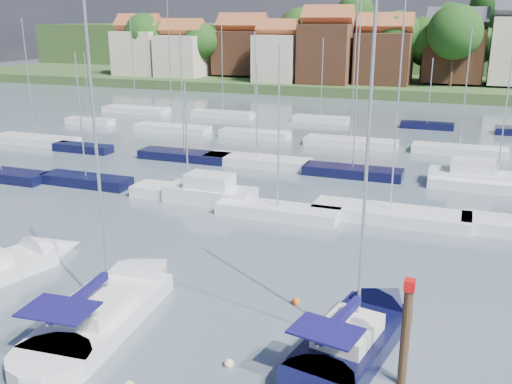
% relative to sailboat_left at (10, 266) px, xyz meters
% --- Properties ---
extents(ground, '(260.00, 260.00, 0.00)m').
position_rel_sailboat_left_xyz_m(ground, '(10.47, 35.40, -0.36)').
color(ground, '#43525B').
rests_on(ground, ground).
extents(sailboat_left, '(5.73, 11.20, 14.76)m').
position_rel_sailboat_left_xyz_m(sailboat_left, '(0.00, 0.00, 0.00)').
color(sailboat_left, silver).
rests_on(sailboat_left, ground).
extents(sailboat_centre, '(4.35, 13.01, 17.31)m').
position_rel_sailboat_left_xyz_m(sailboat_centre, '(8.06, -1.17, -0.01)').
color(sailboat_centre, silver).
rests_on(sailboat_centre, ground).
extents(sailboat_navy, '(5.13, 11.73, 15.76)m').
position_rel_sailboat_left_xyz_m(sailboat_navy, '(19.74, 0.22, -0.00)').
color(sailboat_navy, black).
rests_on(sailboat_navy, ground).
extents(timber_piling, '(0.40, 0.40, 6.67)m').
position_rel_sailboat_left_xyz_m(timber_piling, '(21.75, -2.73, 0.96)').
color(timber_piling, '#4C331E').
rests_on(timber_piling, ground).
extents(buoy_e, '(0.42, 0.42, 0.42)m').
position_rel_sailboat_left_xyz_m(buoy_e, '(16.06, 2.05, -0.36)').
color(buoy_e, '#D85914').
rests_on(buoy_e, ground).
extents(buoy_g, '(0.42, 0.42, 0.42)m').
position_rel_sailboat_left_xyz_m(buoy_g, '(15.01, -4.01, -0.36)').
color(buoy_g, beige).
rests_on(buoy_g, ground).
extents(marina_field, '(79.62, 41.41, 15.93)m').
position_rel_sailboat_left_xyz_m(marina_field, '(12.38, 30.55, 0.07)').
color(marina_field, silver).
rests_on(marina_field, ground).
extents(far_shore_town, '(212.46, 90.00, 22.27)m').
position_rel_sailboat_left_xyz_m(far_shore_town, '(12.70, 128.06, 4.25)').
color(far_shore_town, '#394F27').
rests_on(far_shore_town, ground).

